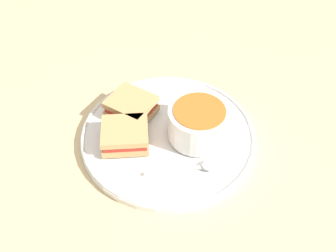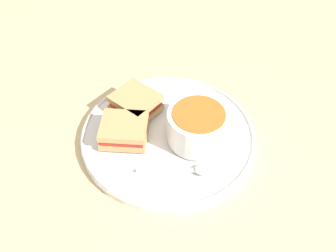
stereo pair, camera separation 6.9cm
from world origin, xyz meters
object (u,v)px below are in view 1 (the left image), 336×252
object	(u,v)px
soup_bowl	(199,122)
sandwich_half_far	(125,135)
spoon	(205,166)
sandwich_half_near	(131,106)

from	to	relation	value
soup_bowl	sandwich_half_far	xyz separation A→B (m)	(-0.06, 0.12, -0.01)
spoon	sandwich_half_near	world-z (taller)	sandwich_half_near
soup_bowl	spoon	xyz separation A→B (m)	(-0.07, -0.03, -0.03)
sandwich_half_near	sandwich_half_far	world-z (taller)	same
spoon	sandwich_half_far	size ratio (longest dim) A/B	1.21
spoon	sandwich_half_near	xyz separation A→B (m)	(0.08, 0.16, 0.01)
spoon	sandwich_half_near	size ratio (longest dim) A/B	1.30
sandwich_half_far	sandwich_half_near	bearing A→B (deg)	13.31
spoon	sandwich_half_far	xyz separation A→B (m)	(0.01, 0.15, 0.01)
spoon	soup_bowl	bearing A→B (deg)	87.65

